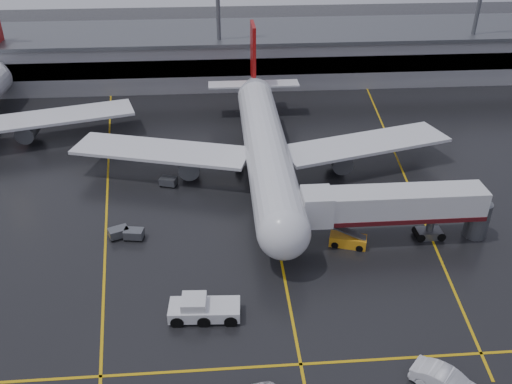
{
  "coord_description": "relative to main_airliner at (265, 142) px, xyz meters",
  "views": [
    {
      "loc": [
        -5.75,
        -51.03,
        33.27
      ],
      "look_at": [
        -2.0,
        -2.0,
        4.0
      ],
      "focal_mm": 37.76,
      "sensor_mm": 36.0,
      "label": 1
    }
  ],
  "objects": [
    {
      "name": "baggage_cart_a",
      "position": [
        -15.03,
        -13.62,
        -3.58
      ],
      "size": [
        2.18,
        1.59,
        1.12
      ],
      "color": "#595B60",
      "rests_on": "ground"
    },
    {
      "name": "service_van_c",
      "position": [
        10.41,
        -35.06,
        -3.31
      ],
      "size": [
        5.27,
        5.1,
        1.79
      ],
      "primitive_type": "imported",
      "rotation": [
        0.0,
        0.0,
        0.82
      ],
      "color": "white",
      "rests_on": "ground"
    },
    {
      "name": "apron_line_left",
      "position": [
        -20.0,
        0.3,
        -4.2
      ],
      "size": [
        9.99,
        69.35,
        0.02
      ],
      "primitive_type": "cube",
      "rotation": [
        0.0,
        0.0,
        0.14
      ],
      "color": "gold",
      "rests_on": "ground"
    },
    {
      "name": "baggage_cart_b",
      "position": [
        -16.66,
        -13.24,
        -3.58
      ],
      "size": [
        2.35,
        2.0,
        1.12
      ],
      "color": "#595B60",
      "rests_on": "ground"
    },
    {
      "name": "apron_line_stop",
      "position": [
        0.0,
        -31.7,
        -4.2
      ],
      "size": [
        60.0,
        0.25,
        0.02
      ],
      "primitive_type": "cube",
      "color": "gold",
      "rests_on": "ground"
    },
    {
      "name": "jet_bridge",
      "position": [
        11.87,
        -15.7,
        -0.28
      ],
      "size": [
        19.9,
        3.4,
        6.05
      ],
      "color": "silver",
      "rests_on": "ground"
    },
    {
      "name": "apron_line_right",
      "position": [
        18.0,
        0.3,
        -4.2
      ],
      "size": [
        7.57,
        69.64,
        0.02
      ],
      "primitive_type": "cube",
      "rotation": [
        0.0,
        0.0,
        -0.1
      ],
      "color": "gold",
      "rests_on": "ground"
    },
    {
      "name": "ground",
      "position": [
        0.0,
        -9.7,
        -4.21
      ],
      "size": [
        220.0,
        220.0,
        0.0
      ],
      "primitive_type": "plane",
      "color": "black",
      "rests_on": "ground"
    },
    {
      "name": "baggage_cart_c",
      "position": [
        -12.11,
        -2.64,
        -3.58
      ],
      "size": [
        2.3,
        1.85,
        1.12
      ],
      "color": "#595B60",
      "rests_on": "ground"
    },
    {
      "name": "pushback_tractor",
      "position": [
        -7.71,
        -25.82,
        -3.34
      ],
      "size": [
        6.24,
        2.93,
        2.18
      ],
      "color": "silver",
      "rests_on": "ground"
    },
    {
      "name": "apron_line_centre",
      "position": [
        0.0,
        -9.7,
        -4.2
      ],
      "size": [
        0.25,
        90.0,
        0.02
      ],
      "primitive_type": "cube",
      "color": "gold",
      "rests_on": "ground"
    },
    {
      "name": "light_mast_mid",
      "position": [
        -5.0,
        32.3,
        10.27
      ],
      "size": [
        3.0,
        1.2,
        25.45
      ],
      "color": "#595B60",
      "rests_on": "ground"
    },
    {
      "name": "light_mast_right",
      "position": [
        40.0,
        32.3,
        10.27
      ],
      "size": [
        3.0,
        1.2,
        25.45
      ],
      "color": "#595B60",
      "rests_on": "ground"
    },
    {
      "name": "main_airliner",
      "position": [
        0.0,
        0.0,
        0.0
      ],
      "size": [
        48.8,
        45.6,
        14.1
      ],
      "color": "silver",
      "rests_on": "ground"
    },
    {
      "name": "belt_loader",
      "position": [
        7.16,
        -16.46,
        -3.63
      ],
      "size": [
        4.04,
        2.67,
        2.37
      ],
      "color": "orange",
      "rests_on": "ground"
    },
    {
      "name": "terminal",
      "position": [
        0.0,
        38.23,
        0.11
      ],
      "size": [
        122.0,
        19.0,
        8.6
      ],
      "color": "gray",
      "rests_on": "ground"
    }
  ]
}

